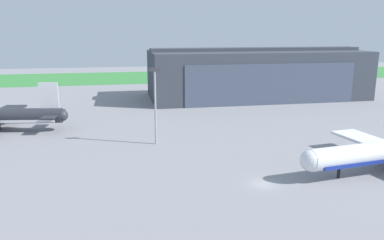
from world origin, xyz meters
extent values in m
plane|color=gray|center=(0.00, 0.00, 0.00)|extent=(440.00, 440.00, 0.00)
cube|color=#39843E|center=(0.00, 156.21, 0.04)|extent=(440.00, 56.00, 0.08)
cube|color=#383D47|center=(28.83, 82.36, 8.90)|extent=(80.66, 32.25, 17.79)
cube|color=#424C60|center=(28.83, 66.08, 7.12)|extent=(61.30, 0.30, 14.23)
cube|color=#383D47|center=(28.83, 82.36, 18.39)|extent=(80.66, 7.74, 1.20)
sphere|color=#282B33|center=(-37.80, 43.30, 4.06)|extent=(3.01, 3.01, 3.01)
cube|color=silver|center=(-40.72, 43.71, 9.26)|extent=(4.80, 1.06, 6.55)
cube|color=#282B33|center=(-39.59, 46.48, 4.45)|extent=(4.03, 5.80, 0.28)
cube|color=#282B33|center=(-40.39, 40.74, 4.45)|extent=(4.03, 5.80, 0.28)
cube|color=#282B33|center=(-54.11, 54.34, 3.58)|extent=(7.95, 15.89, 0.56)
cylinder|color=gray|center=(-55.07, 53.25, 2.22)|extent=(3.92, 2.61, 2.12)
sphere|color=white|center=(8.08, -0.64, 3.90)|extent=(3.71, 3.71, 3.71)
cube|color=white|center=(26.20, 10.20, 3.42)|extent=(7.84, 15.27, 0.56)
cylinder|color=gray|center=(25.56, 8.94, 2.05)|extent=(3.92, 2.59, 2.13)
cylinder|color=black|center=(13.99, 0.14, 0.98)|extent=(0.56, 0.56, 1.97)
cylinder|color=#99999E|center=(-15.37, 26.88, 8.27)|extent=(0.44, 0.44, 16.54)
cube|color=#333338|center=(-15.37, 26.88, 16.94)|extent=(2.40, 0.50, 0.80)
camera|label=1|loc=(-23.24, -56.49, 25.27)|focal=35.59mm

